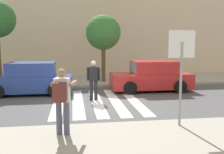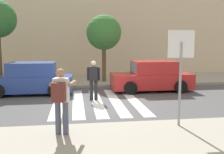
% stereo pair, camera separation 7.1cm
% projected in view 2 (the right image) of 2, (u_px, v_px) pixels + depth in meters
% --- Properties ---
extents(ground_plane, '(120.00, 120.00, 0.00)m').
position_uv_depth(ground_plane, '(97.00, 103.00, 10.99)').
color(ground_plane, '#4C4C4F').
extents(sidewalk_far, '(60.00, 4.80, 0.14)m').
position_uv_depth(sidewalk_far, '(89.00, 80.00, 16.87)').
color(sidewalk_far, '#9E998C').
rests_on(sidewalk_far, ground).
extents(building_facade_far, '(56.00, 4.00, 6.52)m').
position_uv_depth(building_facade_far, '(86.00, 32.00, 20.76)').
color(building_facade_far, beige).
rests_on(building_facade_far, ground).
extents(crosswalk_stripe_0, '(0.44, 5.20, 0.01)m').
position_uv_depth(crosswalk_stripe_0, '(59.00, 103.00, 10.96)').
color(crosswalk_stripe_0, silver).
rests_on(crosswalk_stripe_0, ground).
extents(crosswalk_stripe_1, '(0.44, 5.20, 0.01)m').
position_uv_depth(crosswalk_stripe_1, '(78.00, 102.00, 11.08)').
color(crosswalk_stripe_1, silver).
rests_on(crosswalk_stripe_1, ground).
extents(crosswalk_stripe_2, '(0.44, 5.20, 0.01)m').
position_uv_depth(crosswalk_stripe_2, '(97.00, 101.00, 11.19)').
color(crosswalk_stripe_2, silver).
rests_on(crosswalk_stripe_2, ground).
extents(crosswalk_stripe_3, '(0.44, 5.20, 0.01)m').
position_uv_depth(crosswalk_stripe_3, '(115.00, 101.00, 11.30)').
color(crosswalk_stripe_3, silver).
rests_on(crosswalk_stripe_3, ground).
extents(crosswalk_stripe_4, '(0.44, 5.20, 0.01)m').
position_uv_depth(crosswalk_stripe_4, '(133.00, 100.00, 11.41)').
color(crosswalk_stripe_4, silver).
rests_on(crosswalk_stripe_4, ground).
extents(stop_sign, '(0.76, 0.08, 2.72)m').
position_uv_depth(stop_sign, '(181.00, 57.00, 7.32)').
color(stop_sign, gray).
rests_on(stop_sign, sidewalk_near).
extents(photographer_with_backpack, '(0.70, 0.92, 1.72)m').
position_uv_depth(photographer_with_backpack, '(61.00, 96.00, 6.69)').
color(photographer_with_backpack, '#474C60').
rests_on(photographer_with_backpack, sidewalk_near).
extents(pedestrian_crossing, '(0.57, 0.31, 1.72)m').
position_uv_depth(pedestrian_crossing, '(94.00, 78.00, 11.32)').
color(pedestrian_crossing, '#232328').
rests_on(pedestrian_crossing, ground).
extents(parked_car_blue, '(4.10, 1.92, 1.55)m').
position_uv_depth(parked_car_blue, '(30.00, 79.00, 12.72)').
color(parked_car_blue, '#284293').
rests_on(parked_car_blue, ground).
extents(parked_car_red, '(4.10, 1.92, 1.55)m').
position_uv_depth(parked_car_red, '(152.00, 77.00, 13.58)').
color(parked_car_red, red).
rests_on(parked_car_red, ground).
extents(street_tree_center, '(2.08, 2.08, 3.98)m').
position_uv_depth(street_tree_center, '(104.00, 33.00, 15.51)').
color(street_tree_center, brown).
rests_on(street_tree_center, sidewalk_far).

